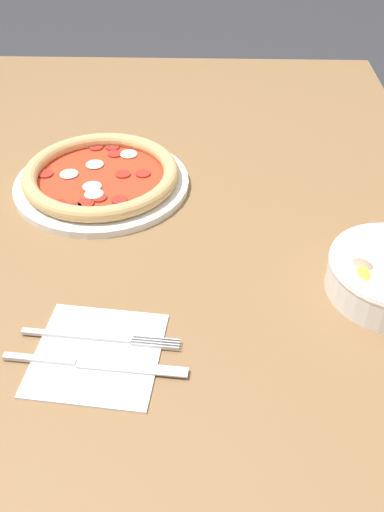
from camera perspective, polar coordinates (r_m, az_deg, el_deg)
ground_plane at (r=1.50m, az=-2.80°, el=-19.84°), size 8.00×8.00×0.00m
dining_table at (r=0.99m, az=-3.99°, el=0.12°), size 1.35×0.99×0.76m
pizza at (r=0.99m, az=-9.06°, el=7.76°), size 0.30×0.30×0.04m
napkin at (r=0.71m, az=-9.44°, el=-9.64°), size 0.17×0.17×0.00m
fork at (r=0.72m, az=-9.36°, el=-8.06°), size 0.03×0.20×0.00m
knife at (r=0.70m, az=-10.50°, el=-10.53°), size 0.03×0.22×0.01m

